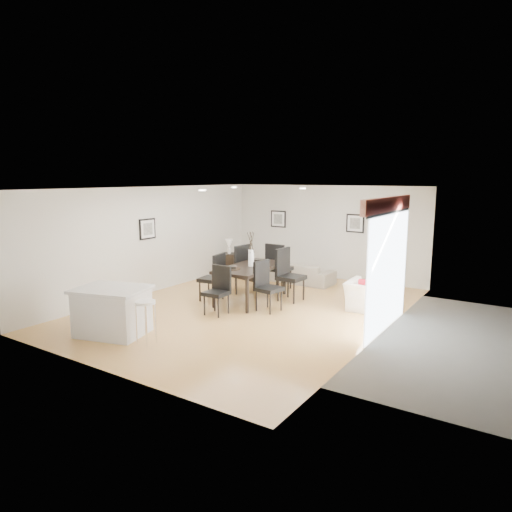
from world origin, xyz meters
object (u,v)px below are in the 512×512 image
Objects in this scene: armchair at (371,296)px; coffee_table at (250,273)px; dining_chair_head at (219,287)px; bar_stool at (145,307)px; dining_chair_wfar at (239,266)px; dining_chair_enear at (266,283)px; dining_chair_efar at (287,271)px; dining_table at (251,270)px; sofa at (300,273)px; kitchen_island at (112,311)px; dining_chair_foot at (277,264)px; side_table at (229,264)px; dining_chair_wnear at (215,275)px.

armchair is 4.28m from coffee_table.
dining_chair_head reaches higher than coffee_table.
coffee_table is 1.14× the size of bar_stool.
dining_chair_enear is (1.42, -0.99, -0.08)m from dining_chair_wfar.
dining_chair_enear is 1.01m from dining_chair_efar.
sofa is at bearing 83.84° from dining_table.
bar_stool is at bearing -15.39° from kitchen_island.
sofa is 3.60m from dining_chair_head.
dining_chair_foot is at bearing 86.26° from dining_table.
kitchen_island is 0.92m from bar_stool.
dining_chair_enear is 1.05m from dining_chair_head.
dining_table is 1.25m from dining_chair_foot.
side_table is at bearing -18.61° from armchair.
dining_chair_head is at bearing -55.73° from coffee_table.
coffee_table is (-2.08, 2.47, -0.44)m from dining_chair_enear.
dining_chair_wfar is 1.59× the size of bar_stool.
bar_stool is at bearing -93.43° from dining_table.
bar_stool reaches higher than coffee_table.
dining_chair_wnear is 1.28× the size of coffee_table.
armchair is at bearing 10.65° from dining_table.
dining_chair_enear is at bearing 45.31° from dining_chair_head.
armchair is at bearing 170.74° from dining_chair_foot.
dining_table is at bearing 89.68° from sofa.
kitchen_island is (-1.57, -3.93, -0.25)m from dining_chair_efar.
coffee_table is 5.42m from kitchen_island.
dining_chair_foot reaches higher than bar_stool.
dining_chair_foot reaches higher than dining_chair_head.
dining_chair_efar is (1.41, 1.01, 0.06)m from dining_chair_wnear.
armchair is 2.80m from dining_chair_foot.
dining_chair_wfar reaches higher than dining_chair_wnear.
dining_chair_enear is 0.90× the size of dining_chair_foot.
dining_chair_enear is at bearing -38.45° from coffee_table.
sofa is 0.93× the size of dining_table.
dining_chair_wnear is 1.46× the size of bar_stool.
armchair is 3.65m from dining_chair_wnear.
dining_table is 3.54m from kitchen_island.
dining_chair_wnear reaches higher than side_table.
dining_chair_efar is at bearing 80.27° from bar_stool.
dining_chair_efar is (-2.02, -0.19, 0.37)m from armchair.
coffee_table is (-0.65, 2.47, -0.46)m from dining_chair_wnear.
bar_stool is (0.89, -0.00, 0.22)m from kitchen_island.
dining_chair_efar is 1.41× the size of coffee_table.
armchair is at bearing -51.26° from dining_chair_enear.
armchair is 3.37m from dining_chair_head.
sofa is 3.07× the size of side_table.
bar_stool is at bearing 173.60° from dining_chair_efar.
dining_chair_foot is (0.70, 0.75, -0.01)m from dining_chair_wfar.
sofa is 1.54× the size of dining_chair_efar.
kitchen_island reaches higher than bar_stool.
dining_chair_wnear is 1.74m from dining_chair_efar.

